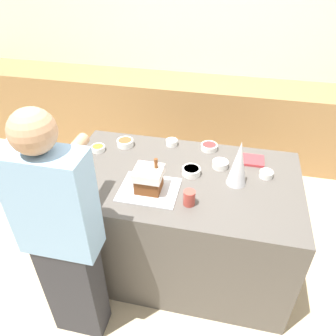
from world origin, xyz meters
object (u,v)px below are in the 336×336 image
object	(u,v)px
candy_bowl_near_tray_left	(125,143)
person	(63,239)
cookbook	(252,160)
candy_bowl_near_tray_right	(209,147)
candy_bowl_beside_tree	(172,142)
mug	(189,198)
decorative_tree	(239,163)
candy_bowl_front_corner	(191,171)
candy_bowl_far_left	(98,148)
candy_bowl_behind_tray	(220,164)
gingerbread_house	(149,179)
candy_bowl_center_rear	(266,174)
baking_tray	(149,190)

from	to	relation	value
candy_bowl_near_tray_left	person	bearing A→B (deg)	-92.59
cookbook	candy_bowl_near_tray_right	bearing A→B (deg)	163.76
candy_bowl_beside_tree	cookbook	distance (m)	0.65
mug	decorative_tree	bearing A→B (deg)	45.38
candy_bowl_front_corner	person	xyz separation A→B (m)	(-0.62, -0.73, -0.05)
candy_bowl_beside_tree	mug	distance (m)	0.72
mug	candy_bowl_far_left	bearing A→B (deg)	149.94
candy_bowl_beside_tree	mug	bearing A→B (deg)	-69.31
decorative_tree	cookbook	bearing A→B (deg)	69.39
candy_bowl_near_tray_right	decorative_tree	bearing A→B (deg)	-59.43
candy_bowl_behind_tray	candy_bowl_far_left	bearing A→B (deg)	178.91
candy_bowl_front_corner	gingerbread_house	bearing A→B (deg)	-136.30
candy_bowl_center_rear	candy_bowl_near_tray_right	world-z (taller)	same
candy_bowl_near_tray_right	mug	distance (m)	0.67
decorative_tree	baking_tray	bearing A→B (deg)	-160.18
candy_bowl_beside_tree	cookbook	world-z (taller)	candy_bowl_beside_tree
candy_bowl_far_left	candy_bowl_near_tray_left	bearing A→B (deg)	32.59
candy_bowl_front_corner	candy_bowl_far_left	bearing A→B (deg)	168.96
gingerbread_house	person	distance (m)	0.64
candy_bowl_near_tray_left	candy_bowl_front_corner	size ratio (longest dim) A/B	1.00
candy_bowl_behind_tray	cookbook	distance (m)	0.26
cookbook	candy_bowl_beside_tree	bearing A→B (deg)	171.22
decorative_tree	candy_bowl_center_rear	world-z (taller)	decorative_tree
gingerbread_house	candy_bowl_front_corner	world-z (taller)	gingerbread_house
candy_bowl_near_tray_right	candy_bowl_far_left	bearing A→B (deg)	-166.31
candy_bowl_beside_tree	candy_bowl_front_corner	xyz separation A→B (m)	(0.22, -0.36, 0.00)
gingerbread_house	candy_bowl_near_tray_left	world-z (taller)	gingerbread_house
candy_bowl_near_tray_left	mug	world-z (taller)	mug
candy_bowl_front_corner	candy_bowl_center_rear	distance (m)	0.53
candy_bowl_beside_tree	mug	world-z (taller)	mug
gingerbread_house	decorative_tree	distance (m)	0.60
candy_bowl_front_corner	candy_bowl_behind_tray	distance (m)	0.23
baking_tray	candy_bowl_beside_tree	bearing A→B (deg)	87.13
candy_bowl_near_tray_left	mug	size ratio (longest dim) A/B	1.29
candy_bowl_center_rear	candy_bowl_front_corner	bearing A→B (deg)	-170.82
decorative_tree	gingerbread_house	bearing A→B (deg)	-160.19
candy_bowl_front_corner	candy_bowl_far_left	distance (m)	0.78
baking_tray	mug	xyz separation A→B (m)	(0.28, -0.08, 0.05)
decorative_tree	mug	distance (m)	0.41
gingerbread_house	cookbook	distance (m)	0.84
candy_bowl_front_corner	cookbook	bearing A→B (deg)	31.23
decorative_tree	candy_bowl_behind_tray	bearing A→B (deg)	126.84
candy_bowl_beside_tree	candy_bowl_front_corner	size ratio (longest dim) A/B	0.70
baking_tray	candy_bowl_front_corner	xyz separation A→B (m)	(0.25, 0.23, 0.02)
baking_tray	candy_bowl_near_tray_right	xyz separation A→B (m)	(0.33, 0.59, 0.02)
baking_tray	candy_bowl_behind_tray	world-z (taller)	candy_bowl_behind_tray
gingerbread_house	mug	xyz separation A→B (m)	(0.28, -0.08, -0.04)
candy_bowl_behind_tray	person	size ratio (longest dim) A/B	0.07
gingerbread_house	candy_bowl_far_left	xyz separation A→B (m)	(-0.52, 0.38, -0.07)
candy_bowl_center_rear	mug	size ratio (longest dim) A/B	0.93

